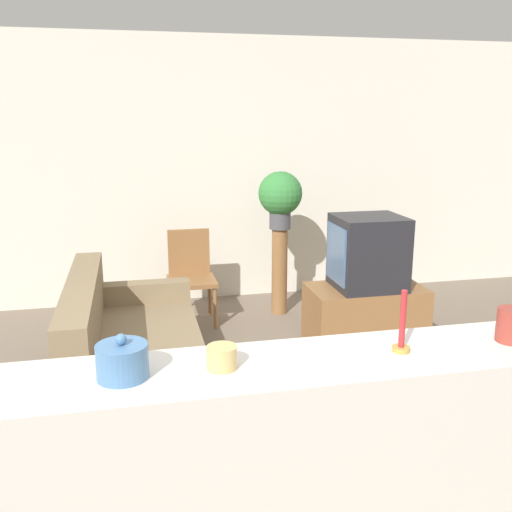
{
  "coord_description": "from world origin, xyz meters",
  "views": [
    {
      "loc": [
        -0.37,
        -2.47,
        1.93
      ],
      "look_at": [
        0.56,
        1.76,
        0.85
      ],
      "focal_mm": 40.0,
      "sensor_mm": 36.0,
      "label": 1
    }
  ],
  "objects_px": {
    "television": "(367,252)",
    "potted_plant": "(280,196)",
    "decorative_bowl": "(122,361)",
    "couch": "(130,355)",
    "wooden_chair": "(191,272)"
  },
  "relations": [
    {
      "from": "television",
      "to": "potted_plant",
      "type": "distance_m",
      "value": 1.16
    },
    {
      "from": "television",
      "to": "potted_plant",
      "type": "bearing_deg",
      "value": 115.81
    },
    {
      "from": "potted_plant",
      "to": "television",
      "type": "bearing_deg",
      "value": -64.19
    },
    {
      "from": "television",
      "to": "decorative_bowl",
      "type": "height_order",
      "value": "decorative_bowl"
    },
    {
      "from": "couch",
      "to": "decorative_bowl",
      "type": "distance_m",
      "value": 2.07
    },
    {
      "from": "wooden_chair",
      "to": "decorative_bowl",
      "type": "xyz_separation_m",
      "value": [
        -0.57,
        -3.29,
        0.61
      ]
    },
    {
      "from": "couch",
      "to": "wooden_chair",
      "type": "bearing_deg",
      "value": 67.26
    },
    {
      "from": "couch",
      "to": "wooden_chair",
      "type": "relative_size",
      "value": 2.03
    },
    {
      "from": "potted_plant",
      "to": "decorative_bowl",
      "type": "height_order",
      "value": "potted_plant"
    },
    {
      "from": "decorative_bowl",
      "to": "television",
      "type": "bearing_deg",
      "value": 50.33
    },
    {
      "from": "decorative_bowl",
      "to": "couch",
      "type": "bearing_deg",
      "value": 90.25
    },
    {
      "from": "couch",
      "to": "potted_plant",
      "type": "relative_size",
      "value": 3.2
    },
    {
      "from": "television",
      "to": "wooden_chair",
      "type": "relative_size",
      "value": 0.69
    },
    {
      "from": "wooden_chair",
      "to": "television",
      "type": "bearing_deg",
      "value": -35.54
    },
    {
      "from": "couch",
      "to": "television",
      "type": "distance_m",
      "value": 2.05
    }
  ]
}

